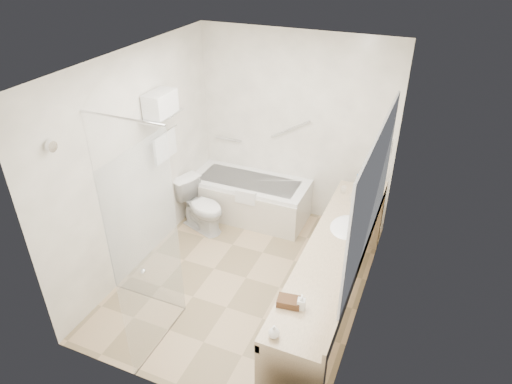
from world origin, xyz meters
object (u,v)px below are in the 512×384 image
at_px(vanity_counter, 333,265).
at_px(water_bottle_left, 355,198).
at_px(toilet, 202,206).
at_px(amenity_basket, 289,302).
at_px(bathtub, 249,198).

distance_m(vanity_counter, water_bottle_left, 0.88).
relative_size(vanity_counter, toilet, 3.88).
xyz_separation_m(vanity_counter, water_bottle_left, (-0.00, 0.83, 0.31)).
xyz_separation_m(toilet, water_bottle_left, (1.97, -0.02, 0.61)).
height_order(amenity_basket, water_bottle_left, water_bottle_left).
distance_m(amenity_basket, water_bottle_left, 1.72).
height_order(bathtub, toilet, toilet).
xyz_separation_m(bathtub, toilet, (-0.45, -0.54, 0.07)).
distance_m(bathtub, water_bottle_left, 1.76).
bearing_deg(amenity_basket, bathtub, 120.88).
bearing_deg(bathtub, water_bottle_left, -20.30).
height_order(vanity_counter, water_bottle_left, water_bottle_left).
xyz_separation_m(bathtub, water_bottle_left, (1.52, -0.56, 0.68)).
bearing_deg(toilet, vanity_counter, -93.99).
relative_size(amenity_basket, water_bottle_left, 0.85).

